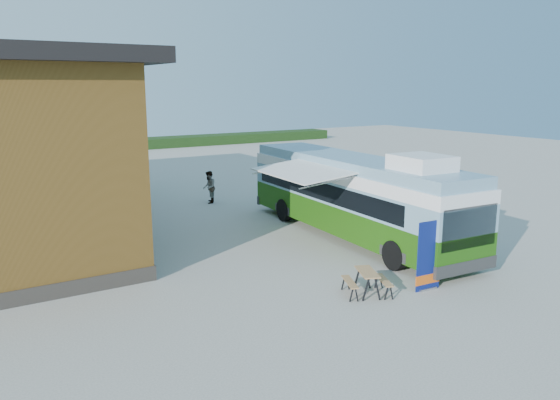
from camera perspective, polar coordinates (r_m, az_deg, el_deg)
ground at (r=21.58m, az=3.62°, el=-5.18°), size 100.00×100.00×0.00m
hedge at (r=58.59m, az=-11.89°, el=5.93°), size 40.00×3.00×1.00m
bus at (r=23.09m, az=7.69°, el=0.68°), size 3.51×12.96×3.94m
awning at (r=22.00m, az=3.12°, el=2.80°), size 3.17×4.78×0.55m
banner at (r=17.77m, az=15.27°, el=-6.28°), size 0.98×0.22×2.24m
picnic_table at (r=17.09m, az=9.09°, el=-7.97°), size 1.69×1.62×0.76m
person_a at (r=23.45m, az=-13.81°, el=-1.83°), size 0.78×0.78×1.82m
person_b at (r=30.01m, az=-7.42°, el=1.34°), size 1.00×1.07×1.77m
slurry_tanker at (r=35.08m, az=-20.51°, el=3.11°), size 2.44×6.71×2.48m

